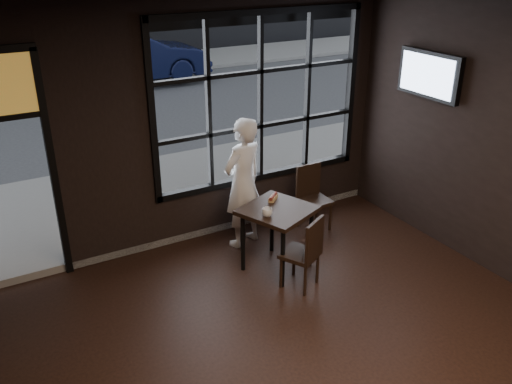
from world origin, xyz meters
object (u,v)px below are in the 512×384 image
chair_near (300,252)px  navy_car (130,57)px  cafe_table (277,238)px  man (243,183)px

chair_near → navy_car: size_ratio=0.21×
chair_near → navy_car: bearing=-125.9°
cafe_table → navy_car: navy_car is taller
man → navy_car: size_ratio=0.40×
cafe_table → chair_near: size_ratio=0.92×
navy_car → cafe_table: bearing=172.2°
chair_near → cafe_table: bearing=-114.6°
chair_near → man: 1.28m
chair_near → navy_car: navy_car is taller
cafe_table → navy_car: size_ratio=0.19×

